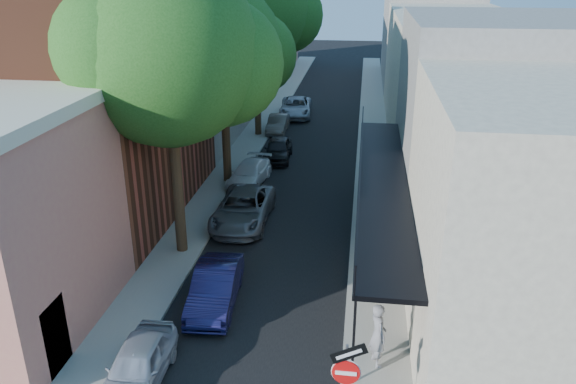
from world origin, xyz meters
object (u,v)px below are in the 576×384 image
(sign_post, at_px, (346,376))
(parked_car_d, at_px, (249,173))
(parked_car_a, at_px, (138,365))
(parked_car_e, at_px, (278,149))
(parked_car_b, at_px, (215,287))
(oak_mid, at_px, (231,48))
(parked_car_g, at_px, (296,107))
(parked_car_f, at_px, (278,124))
(oak_far, at_px, (263,10))
(oak_near, at_px, (181,56))
(pedestrian, at_px, (378,334))
(parked_car_c, at_px, (243,208))

(sign_post, height_order, parked_car_d, sign_post)
(parked_car_a, distance_m, parked_car_e, 19.87)
(parked_car_b, distance_m, parked_car_e, 15.69)
(oak_mid, height_order, parked_car_e, oak_mid)
(parked_car_b, height_order, parked_car_g, parked_car_g)
(parked_car_a, distance_m, parked_car_f, 25.73)
(parked_car_e, bearing_deg, parked_car_d, -104.66)
(oak_mid, xyz_separation_m, parked_car_g, (1.50, 14.43, -6.35))
(oak_far, relative_size, parked_car_e, 3.15)
(parked_car_g, bearing_deg, oak_mid, -100.30)
(sign_post, xyz_separation_m, parked_car_g, (-5.07, 31.69, -1.33))
(oak_far, bearing_deg, oak_near, -90.04)
(sign_post, xyz_separation_m, pedestrian, (0.83, 2.97, -0.92))
(pedestrian, bearing_deg, oak_near, 26.82)
(oak_near, distance_m, parked_car_f, 19.23)
(sign_post, height_order, pedestrian, sign_post)
(parked_car_a, height_order, parked_car_d, parked_car_a)
(oak_mid, relative_size, parked_car_e, 2.70)
(sign_post, distance_m, parked_car_a, 6.08)
(sign_post, distance_m, parked_car_c, 13.21)
(sign_post, xyz_separation_m, oak_near, (-6.53, 9.29, 5.84))
(oak_far, xyz_separation_m, parked_car_d, (0.75, -9.32, -7.67))
(parked_car_d, bearing_deg, parked_car_e, 84.41)
(parked_car_e, bearing_deg, parked_car_a, -95.02)
(parked_car_c, bearing_deg, oak_mid, 106.45)
(parked_car_d, height_order, parked_car_e, parked_car_e)
(oak_far, height_order, parked_car_g, oak_far)
(sign_post, bearing_deg, parked_car_a, 166.93)
(parked_car_b, xyz_separation_m, pedestrian, (5.46, -2.52, 0.44))
(parked_car_f, distance_m, pedestrian, 24.98)
(sign_post, height_order, parked_car_f, sign_post)
(oak_mid, xyz_separation_m, parked_car_c, (1.52, -5.13, -6.35))
(oak_near, height_order, parked_car_b, oak_near)
(parked_car_b, bearing_deg, parked_car_c, 89.78)
(parked_car_b, relative_size, parked_car_c, 0.80)
(parked_car_a, bearing_deg, sign_post, -14.59)
(sign_post, relative_size, parked_car_e, 0.79)
(oak_far, xyz_separation_m, parked_car_g, (1.44, 5.39, -7.56))
(sign_post, bearing_deg, parked_car_f, 102.01)
(oak_near, distance_m, parked_car_c, 7.85)
(oak_near, distance_m, parked_car_d, 10.62)
(parked_car_e, height_order, parked_car_g, parked_car_g)
(parked_car_c, bearing_deg, parked_car_a, -93.73)
(oak_near, xyz_separation_m, pedestrian, (7.36, -6.32, -6.76))
(parked_car_b, distance_m, pedestrian, 6.03)
(sign_post, relative_size, parked_car_g, 0.59)
(parked_car_a, height_order, parked_car_g, parked_car_g)
(parked_car_e, bearing_deg, parked_car_g, 88.88)
(parked_car_e, bearing_deg, parked_car_f, 96.48)
(oak_near, height_order, oak_mid, oak_near)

